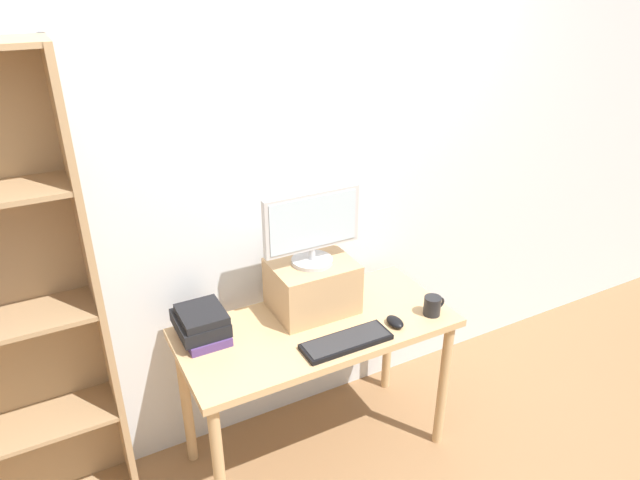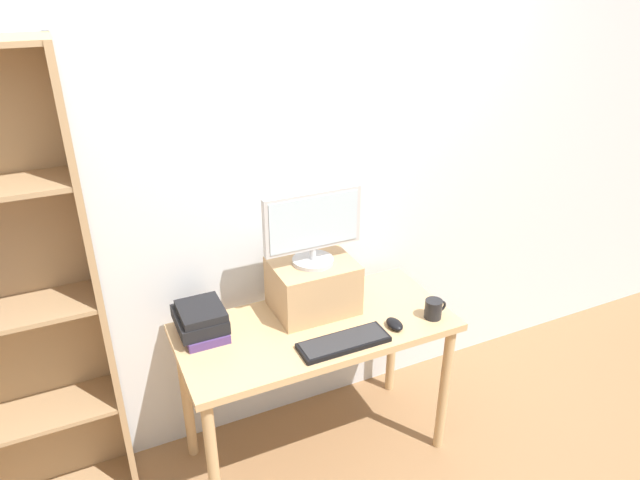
# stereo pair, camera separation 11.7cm
# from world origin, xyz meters

# --- Properties ---
(ground_plane) EXTENTS (12.00, 12.00, 0.00)m
(ground_plane) POSITION_xyz_m (0.00, 0.00, 0.00)
(ground_plane) COLOR olive
(back_wall) EXTENTS (7.00, 0.08, 2.60)m
(back_wall) POSITION_xyz_m (0.00, 0.41, 1.30)
(back_wall) COLOR silver
(back_wall) RESTS_ON ground_plane
(desk) EXTENTS (1.28, 0.59, 0.78)m
(desk) POSITION_xyz_m (0.00, 0.00, 0.68)
(desk) COLOR tan
(desk) RESTS_ON ground_plane
(riser_box) EXTENTS (0.38, 0.30, 0.25)m
(riser_box) POSITION_xyz_m (0.04, 0.13, 0.90)
(riser_box) COLOR tan
(riser_box) RESTS_ON desk
(computer_monitor) EXTENTS (0.46, 0.19, 0.35)m
(computer_monitor) POSITION_xyz_m (0.04, 0.13, 1.21)
(computer_monitor) COLOR #B7B7BA
(computer_monitor) RESTS_ON riser_box
(keyboard) EXTENTS (0.41, 0.14, 0.02)m
(keyboard) POSITION_xyz_m (0.04, -0.19, 0.79)
(keyboard) COLOR black
(keyboard) RESTS_ON desk
(computer_mouse) EXTENTS (0.06, 0.10, 0.04)m
(computer_mouse) POSITION_xyz_m (0.31, -0.17, 0.80)
(computer_mouse) COLOR black
(computer_mouse) RESTS_ON desk
(book_stack) EXTENTS (0.21, 0.27, 0.14)m
(book_stack) POSITION_xyz_m (-0.49, 0.15, 0.85)
(book_stack) COLOR #4C336B
(book_stack) RESTS_ON desk
(coffee_mug) EXTENTS (0.11, 0.08, 0.09)m
(coffee_mug) POSITION_xyz_m (0.52, -0.18, 0.83)
(coffee_mug) COLOR black
(coffee_mug) RESTS_ON desk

